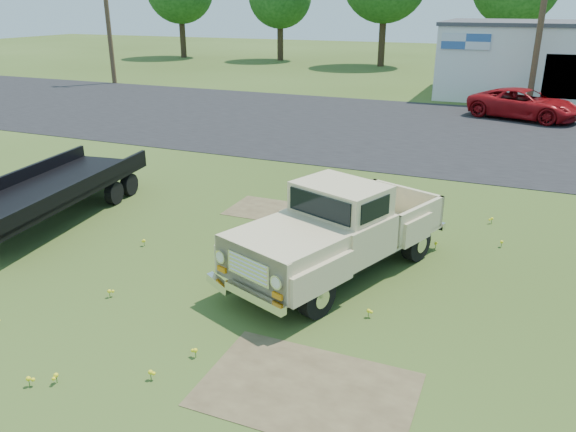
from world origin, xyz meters
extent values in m
plane|color=#334716|center=(0.00, 0.00, 0.00)|extent=(140.00, 140.00, 0.00)
cube|color=black|center=(0.00, 15.00, 0.00)|extent=(90.00, 14.00, 0.02)
cube|color=brown|center=(1.50, -3.00, 0.00)|extent=(3.00, 2.00, 0.01)
cube|color=brown|center=(-2.00, 3.50, 0.00)|extent=(2.20, 1.60, 0.01)
cube|color=silver|center=(6.00, 27.00, 2.00)|extent=(14.00, 8.00, 4.00)
cube|color=black|center=(6.00, 23.05, 1.60)|extent=(3.00, 0.10, 2.20)
cube|color=silver|center=(0.50, 22.95, 3.20)|extent=(2.50, 0.08, 0.80)
cylinder|color=#452D20|center=(-22.00, 22.00, 4.50)|extent=(0.30, 0.30, 9.00)
cylinder|color=#452D20|center=(4.00, 22.00, 4.50)|extent=(0.30, 0.30, 9.00)
cylinder|color=#362818|center=(-28.00, 40.00, 1.80)|extent=(0.56, 0.56, 3.60)
cylinder|color=#362818|center=(-18.00, 41.00, 1.62)|extent=(0.56, 0.56, 3.24)
cylinder|color=#362818|center=(-8.00, 39.50, 1.98)|extent=(0.56, 0.56, 3.96)
cylinder|color=#362818|center=(2.00, 40.50, 1.89)|extent=(0.56, 0.56, 3.78)
imported|color=maroon|center=(3.78, 19.33, 0.68)|extent=(5.38, 3.66, 1.37)
camera|label=1|loc=(3.78, -9.15, 5.15)|focal=35.00mm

